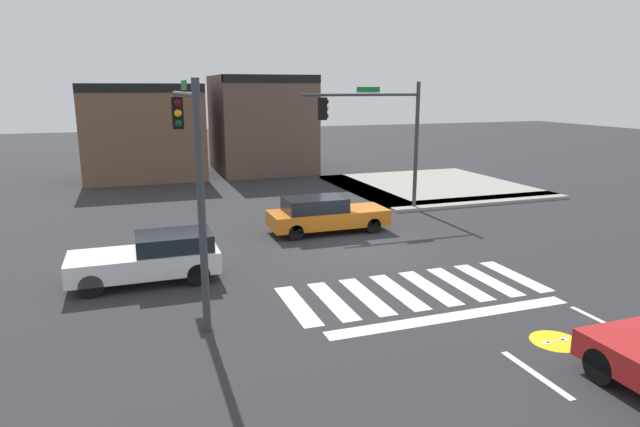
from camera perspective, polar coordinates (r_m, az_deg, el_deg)
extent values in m
plane|color=#2B2B2D|center=(19.79, 3.45, -3.54)|extent=(120.00, 120.00, 0.00)
cube|color=silver|center=(14.67, -2.38, -9.54)|extent=(0.53, 2.87, 0.01)
cube|color=silver|center=(14.97, 1.31, -9.06)|extent=(0.53, 2.87, 0.01)
cube|color=silver|center=(15.33, 4.83, -8.57)|extent=(0.53, 2.87, 0.01)
cube|color=silver|center=(15.74, 8.17, -8.07)|extent=(0.53, 2.87, 0.01)
cube|color=silver|center=(16.20, 11.32, -7.57)|extent=(0.53, 2.87, 0.01)
cube|color=silver|center=(16.71, 14.28, -7.09)|extent=(0.53, 2.87, 0.01)
cube|color=silver|center=(17.26, 17.05, -6.61)|extent=(0.53, 2.87, 0.01)
cube|color=silver|center=(17.85, 19.65, -6.15)|extent=(0.53, 2.87, 0.01)
cube|color=white|center=(14.38, 13.68, -10.40)|extent=(6.80, 0.50, 0.01)
cube|color=white|center=(12.25, 21.57, -15.30)|extent=(0.16, 2.00, 0.01)
cylinder|color=yellow|center=(13.83, 23.34, -12.12)|extent=(1.13, 1.13, 0.01)
cylinder|color=white|center=(13.67, 22.53, -12.33)|extent=(0.18, 0.18, 0.00)
cylinder|color=white|center=(14.00, 24.13, -11.88)|extent=(0.18, 0.18, 0.00)
cube|color=white|center=(13.83, 23.34, -12.10)|extent=(0.51, 0.05, 0.00)
cube|color=#9E998E|center=(28.53, 16.18, 1.26)|extent=(10.00, 1.60, 0.15)
cube|color=#9E998E|center=(30.57, 4.49, 2.50)|extent=(1.60, 10.00, 0.15)
cube|color=#9E998E|center=(32.48, 11.30, 2.91)|extent=(10.00, 10.00, 0.15)
cube|color=brown|center=(36.29, -17.96, 8.12)|extent=(7.16, 5.41, 5.86)
cube|color=black|center=(33.68, -18.15, 12.35)|extent=(7.16, 0.50, 0.50)
cube|color=brown|center=(38.04, -6.16, 9.28)|extent=(6.18, 6.94, 6.41)
cube|color=black|center=(34.79, -4.99, 13.84)|extent=(6.18, 0.50, 0.50)
cylinder|color=#383A3D|center=(25.83, 10.00, 6.85)|extent=(0.18, 0.18, 5.89)
cylinder|color=#383A3D|center=(24.46, 4.46, 12.24)|extent=(5.50, 0.12, 0.12)
cube|color=black|center=(23.79, 0.26, 10.87)|extent=(0.32, 0.32, 0.95)
sphere|color=#470A0A|center=(23.84, 0.66, 11.58)|extent=(0.22, 0.22, 0.22)
sphere|color=orange|center=(23.85, 0.65, 10.87)|extent=(0.22, 0.22, 0.22)
sphere|color=#0C3814|center=(23.86, 0.65, 10.17)|extent=(0.22, 0.22, 0.22)
cube|color=#197233|center=(24.57, 5.07, 12.74)|extent=(1.10, 0.03, 0.24)
cylinder|color=#383A3D|center=(12.64, -12.24, 0.33)|extent=(0.18, 0.18, 5.84)
cylinder|color=#383A3D|center=(15.00, -14.07, 12.01)|extent=(0.12, 5.33, 0.12)
cube|color=black|center=(17.02, -14.64, 10.11)|extent=(0.32, 0.32, 0.95)
sphere|color=#470A0A|center=(16.84, -14.65, 11.09)|extent=(0.22, 0.22, 0.22)
sphere|color=orange|center=(16.85, -14.59, 10.09)|extent=(0.22, 0.22, 0.22)
sphere|color=#0C3814|center=(16.87, -14.53, 9.09)|extent=(0.22, 0.22, 0.22)
cube|color=#197233|center=(14.73, -14.01, 12.86)|extent=(0.03, 1.10, 0.24)
cube|color=white|center=(16.95, -17.83, -4.85)|extent=(4.26, 1.82, 0.63)
cube|color=black|center=(16.83, -14.99, -2.79)|extent=(2.18, 1.60, 0.49)
cylinder|color=black|center=(16.32, -22.78, -6.98)|extent=(0.67, 0.22, 0.67)
cylinder|color=black|center=(17.84, -22.52, -5.29)|extent=(0.67, 0.22, 0.67)
cylinder|color=black|center=(16.36, -12.57, -6.20)|extent=(0.67, 0.22, 0.67)
cylinder|color=black|center=(17.88, -13.21, -4.58)|extent=(0.67, 0.22, 0.67)
cylinder|color=black|center=(12.27, 27.24, -13.98)|extent=(0.22, 0.71, 0.71)
cube|color=orange|center=(21.72, 0.88, -0.43)|extent=(4.71, 1.77, 0.61)
cube|color=black|center=(21.41, -0.54, 0.95)|extent=(2.38, 1.55, 0.55)
cylinder|color=black|center=(23.07, 3.94, -0.37)|extent=(0.61, 0.22, 0.61)
cylinder|color=black|center=(21.70, 5.56, -1.26)|extent=(0.61, 0.22, 0.61)
cylinder|color=black|center=(22.03, -3.73, -1.01)|extent=(0.61, 0.22, 0.61)
cylinder|color=black|center=(20.59, -2.56, -1.99)|extent=(0.61, 0.22, 0.61)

